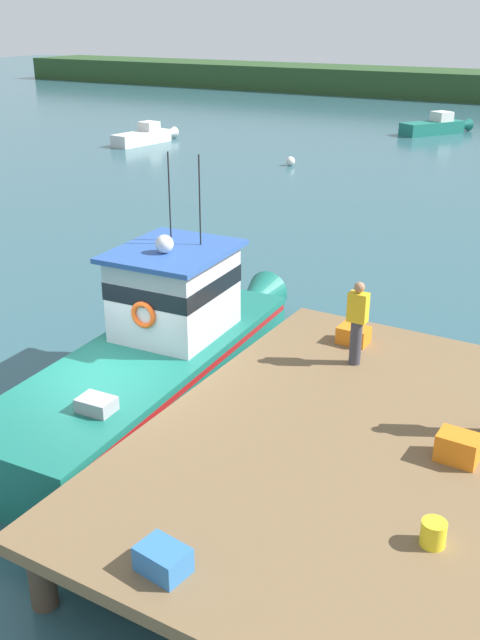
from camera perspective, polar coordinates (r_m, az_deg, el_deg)
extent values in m
plane|color=#2D5660|center=(14.30, -9.92, -8.00)|extent=(200.00, 200.00, 0.00)
cylinder|color=#4C3D2D|center=(10.38, -15.38, -18.81)|extent=(0.36, 0.36, 1.00)
cylinder|color=#4C3D2D|center=(16.08, 5.46, -2.07)|extent=(0.36, 0.36, 1.00)
cube|color=brown|center=(11.58, 8.59, -9.56)|extent=(6.00, 9.00, 0.20)
cube|color=#196B5B|center=(14.44, -7.48, -5.01)|extent=(2.99, 8.14, 1.10)
cone|color=#196B5B|center=(18.30, 1.05, 1.41)|extent=(1.21, 1.86, 1.10)
cube|color=#A31919|center=(14.24, -7.57, -3.41)|extent=(3.00, 7.98, 0.12)
cube|color=#196B5B|center=(14.17, -7.60, -2.83)|extent=(3.03, 8.14, 0.12)
cube|color=silver|center=(14.75, -5.18, 1.92)|extent=(2.03, 2.31, 1.80)
cube|color=black|center=(14.64, -5.22, 3.07)|extent=(2.05, 2.33, 0.36)
cube|color=#2D56A8|center=(14.44, -5.31, 5.43)|extent=(2.29, 2.63, 0.10)
sphere|color=white|center=(14.13, -5.99, 5.99)|extent=(0.36, 0.36, 0.36)
cylinder|color=black|center=(14.78, -5.59, 9.65)|extent=(0.03, 0.03, 1.80)
cylinder|color=black|center=(14.42, -3.20, 9.40)|extent=(0.03, 0.03, 1.80)
cube|color=#939399|center=(12.27, -11.23, -6.80)|extent=(0.63, 0.48, 0.36)
torus|color=orange|center=(12.50, -16.36, -7.38)|extent=(0.59, 0.59, 0.12)
torus|color=#EA5119|center=(13.87, -7.64, 0.39)|extent=(0.55, 0.13, 0.54)
cube|color=#3370B2|center=(9.00, -6.09, -18.28)|extent=(0.65, 0.51, 0.33)
cube|color=orange|center=(14.62, 8.94, -1.17)|extent=(0.61, 0.45, 0.34)
cube|color=orange|center=(11.24, 16.82, -9.60)|extent=(0.61, 0.46, 0.43)
cylinder|color=yellow|center=(9.61, 15.01, -15.94)|extent=(0.32, 0.32, 0.34)
cylinder|color=#383842|center=(13.66, 9.11, -1.76)|extent=(0.22, 0.22, 0.86)
cube|color=gold|center=(13.38, 9.30, 1.00)|extent=(0.36, 0.22, 0.56)
sphere|color=#9E7051|center=(13.24, 9.41, 2.56)|extent=(0.20, 0.20, 0.20)
cube|color=#196B5B|center=(50.49, 14.89, 14.43)|extent=(3.48, 4.48, 0.80)
cone|color=#196B5B|center=(52.38, 17.19, 14.47)|extent=(1.25, 1.35, 0.80)
cube|color=silver|center=(50.92, 15.64, 15.22)|extent=(1.53, 1.52, 0.60)
cube|color=silver|center=(45.45, -7.78, 14.04)|extent=(1.76, 4.07, 0.72)
cone|color=silver|center=(47.19, -5.60, 14.46)|extent=(0.84, 1.07, 0.72)
cube|color=silver|center=(45.84, -7.19, 14.93)|extent=(1.12, 1.11, 0.54)
sphere|color=red|center=(20.58, -5.27, 2.66)|extent=(0.33, 0.33, 0.33)
sphere|color=silver|center=(38.51, 4.00, 12.40)|extent=(0.47, 0.47, 0.47)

